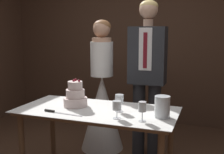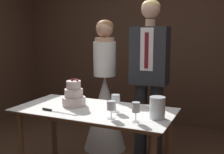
{
  "view_description": "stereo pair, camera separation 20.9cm",
  "coord_description": "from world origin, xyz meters",
  "px_view_note": "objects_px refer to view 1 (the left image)",
  "views": [
    {
      "loc": [
        1.12,
        -2.3,
        1.5
      ],
      "look_at": [
        0.12,
        0.48,
        1.01
      ],
      "focal_mm": 45.0,
      "sensor_mm": 36.0,
      "label": 1
    },
    {
      "loc": [
        1.31,
        -2.22,
        1.5
      ],
      "look_at": [
        0.12,
        0.48,
        1.01
      ],
      "focal_mm": 45.0,
      "sensor_mm": 36.0,
      "label": 2
    }
  ],
  "objects_px": {
    "cake_knife": "(56,112)",
    "groom": "(147,70)",
    "wine_glass_far": "(142,108)",
    "tiered_cake": "(75,96)",
    "cake_table": "(97,119)",
    "bride": "(102,103)",
    "wine_glass_middle": "(119,100)",
    "hurricane_candle": "(162,107)",
    "wine_glass_near": "(117,106)"
  },
  "relations": [
    {
      "from": "cake_knife",
      "to": "wine_glass_near",
      "type": "bearing_deg",
      "value": 7.12
    },
    {
      "from": "cake_knife",
      "to": "wine_glass_middle",
      "type": "height_order",
      "value": "wine_glass_middle"
    },
    {
      "from": "tiered_cake",
      "to": "wine_glass_near",
      "type": "relative_size",
      "value": 1.77
    },
    {
      "from": "wine_glass_middle",
      "to": "wine_glass_far",
      "type": "xyz_separation_m",
      "value": [
        0.26,
        -0.2,
        0.0
      ]
    },
    {
      "from": "tiered_cake",
      "to": "cake_table",
      "type": "bearing_deg",
      "value": -8.8
    },
    {
      "from": "bride",
      "to": "groom",
      "type": "distance_m",
      "value": 0.72
    },
    {
      "from": "wine_glass_near",
      "to": "wine_glass_middle",
      "type": "distance_m",
      "value": 0.2
    },
    {
      "from": "bride",
      "to": "groom",
      "type": "bearing_deg",
      "value": -0.05
    },
    {
      "from": "wine_glass_middle",
      "to": "hurricane_candle",
      "type": "distance_m",
      "value": 0.4
    },
    {
      "from": "wine_glass_near",
      "to": "wine_glass_far",
      "type": "bearing_deg",
      "value": -0.24
    },
    {
      "from": "cake_table",
      "to": "wine_glass_middle",
      "type": "xyz_separation_m",
      "value": [
        0.22,
        0.0,
        0.2
      ]
    },
    {
      "from": "tiered_cake",
      "to": "wine_glass_middle",
      "type": "xyz_separation_m",
      "value": [
        0.47,
        -0.04,
        0.01
      ]
    },
    {
      "from": "cake_table",
      "to": "groom",
      "type": "height_order",
      "value": "groom"
    },
    {
      "from": "cake_knife",
      "to": "bride",
      "type": "xyz_separation_m",
      "value": [
        0.02,
        1.07,
        -0.17
      ]
    },
    {
      "from": "cake_knife",
      "to": "bride",
      "type": "bearing_deg",
      "value": 93.34
    },
    {
      "from": "cake_table",
      "to": "hurricane_candle",
      "type": "distance_m",
      "value": 0.65
    },
    {
      "from": "cake_knife",
      "to": "bride",
      "type": "height_order",
      "value": "bride"
    },
    {
      "from": "wine_glass_far",
      "to": "groom",
      "type": "xyz_separation_m",
      "value": [
        -0.2,
        1.05,
        0.16
      ]
    },
    {
      "from": "cake_knife",
      "to": "cake_table",
      "type": "bearing_deg",
      "value": 40.57
    },
    {
      "from": "wine_glass_near",
      "to": "groom",
      "type": "height_order",
      "value": "groom"
    },
    {
      "from": "cake_table",
      "to": "hurricane_candle",
      "type": "xyz_separation_m",
      "value": [
        0.62,
        -0.03,
        0.18
      ]
    },
    {
      "from": "cake_table",
      "to": "wine_glass_near",
      "type": "distance_m",
      "value": 0.39
    },
    {
      "from": "wine_glass_far",
      "to": "groom",
      "type": "distance_m",
      "value": 1.08
    },
    {
      "from": "groom",
      "to": "cake_table",
      "type": "bearing_deg",
      "value": -108.73
    },
    {
      "from": "tiered_cake",
      "to": "cake_knife",
      "type": "distance_m",
      "value": 0.29
    },
    {
      "from": "tiered_cake",
      "to": "wine_glass_middle",
      "type": "bearing_deg",
      "value": -4.55
    },
    {
      "from": "wine_glass_far",
      "to": "hurricane_candle",
      "type": "bearing_deg",
      "value": 50.64
    },
    {
      "from": "bride",
      "to": "wine_glass_far",
      "type": "bearing_deg",
      "value": -53.5
    },
    {
      "from": "wine_glass_middle",
      "to": "wine_glass_far",
      "type": "distance_m",
      "value": 0.33
    },
    {
      "from": "bride",
      "to": "cake_knife",
      "type": "bearing_deg",
      "value": -91.04
    },
    {
      "from": "wine_glass_middle",
      "to": "groom",
      "type": "relative_size",
      "value": 0.09
    },
    {
      "from": "cake_knife",
      "to": "wine_glass_far",
      "type": "distance_m",
      "value": 0.8
    },
    {
      "from": "cake_knife",
      "to": "groom",
      "type": "xyz_separation_m",
      "value": [
        0.59,
        1.07,
        0.27
      ]
    },
    {
      "from": "cake_knife",
      "to": "groom",
      "type": "height_order",
      "value": "groom"
    },
    {
      "from": "cake_knife",
      "to": "tiered_cake",
      "type": "bearing_deg",
      "value": 80.37
    },
    {
      "from": "wine_glass_middle",
      "to": "tiered_cake",
      "type": "bearing_deg",
      "value": 175.45
    },
    {
      "from": "cake_table",
      "to": "bride",
      "type": "relative_size",
      "value": 0.92
    },
    {
      "from": "cake_table",
      "to": "groom",
      "type": "xyz_separation_m",
      "value": [
        0.29,
        0.85,
        0.36
      ]
    },
    {
      "from": "cake_table",
      "to": "hurricane_candle",
      "type": "bearing_deg",
      "value": -3.2
    },
    {
      "from": "wine_glass_near",
      "to": "groom",
      "type": "xyz_separation_m",
      "value": [
        0.02,
        1.05,
        0.17
      ]
    },
    {
      "from": "wine_glass_far",
      "to": "tiered_cake",
      "type": "bearing_deg",
      "value": 162.09
    },
    {
      "from": "wine_glass_far",
      "to": "bride",
      "type": "relative_size",
      "value": 0.1
    },
    {
      "from": "wine_glass_near",
      "to": "groom",
      "type": "relative_size",
      "value": 0.08
    },
    {
      "from": "cake_table",
      "to": "bride",
      "type": "height_order",
      "value": "bride"
    },
    {
      "from": "wine_glass_far",
      "to": "wine_glass_middle",
      "type": "bearing_deg",
      "value": 142.93
    },
    {
      "from": "tiered_cake",
      "to": "wine_glass_middle",
      "type": "height_order",
      "value": "tiered_cake"
    },
    {
      "from": "cake_table",
      "to": "hurricane_candle",
      "type": "relative_size",
      "value": 8.09
    },
    {
      "from": "wine_glass_far",
      "to": "bride",
      "type": "distance_m",
      "value": 1.33
    },
    {
      "from": "wine_glass_far",
      "to": "hurricane_candle",
      "type": "xyz_separation_m",
      "value": [
        0.13,
        0.16,
        -0.03
      ]
    },
    {
      "from": "tiered_cake",
      "to": "cake_knife",
      "type": "relative_size",
      "value": 0.68
    }
  ]
}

